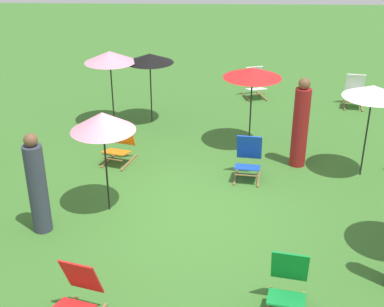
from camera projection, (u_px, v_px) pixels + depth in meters
ground_plane at (190, 209)px, 9.13m from camera, size 40.00×40.00×0.00m
deckchair_0 at (119, 144)px, 10.68m from camera, size 0.67×0.86×0.83m
deckchair_1 at (77, 295)px, 6.61m from camera, size 0.67×0.86×0.83m
deckchair_2 at (254, 84)px, 14.21m from camera, size 0.67×0.86×0.83m
deckchair_4 at (354, 92)px, 13.59m from camera, size 0.61×0.83×0.83m
deckchair_6 at (248, 159)px, 10.08m from camera, size 0.58×0.82×0.83m
deckchair_7 at (288, 285)px, 6.79m from camera, size 0.62×0.84×0.83m
umbrella_0 at (253, 73)px, 10.79m from camera, size 1.22×1.22×1.75m
umbrella_1 at (110, 57)px, 11.89m from camera, size 1.16×1.16×1.78m
umbrella_2 at (150, 58)px, 12.05m from camera, size 1.10×1.10×1.68m
umbrella_4 at (373, 92)px, 9.55m from camera, size 1.09×1.09×1.82m
umbrella_5 at (103, 122)px, 8.43m from camera, size 1.06×1.06×1.80m
person_0 at (37, 186)px, 8.24m from camera, size 0.42×0.42×1.70m
person_1 at (300, 125)px, 10.31m from camera, size 0.43×0.43×1.82m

